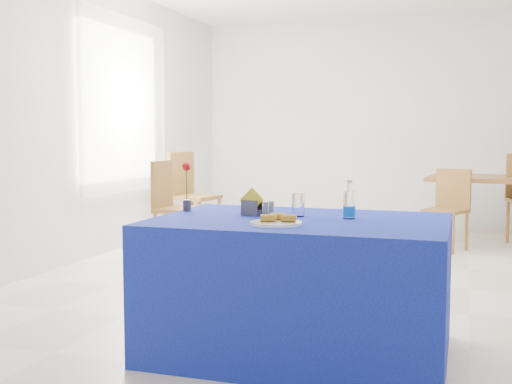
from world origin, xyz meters
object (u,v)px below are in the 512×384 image
blue_table (300,286)px  chair_bg_left (449,203)px  chair_win_a (172,201)px  chair_win_b (189,190)px  plate (276,223)px  water_bottle (349,206)px  oak_table (499,183)px

blue_table → chair_bg_left: 3.75m
chair_win_a → chair_win_b: bearing=13.2°
chair_win_a → chair_win_b: 1.02m
chair_bg_left → chair_win_b: size_ratio=0.84×
plate → water_bottle: 0.49m
blue_table → chair_win_b: bearing=122.8°
blue_table → water_bottle: size_ratio=7.44×
oak_table → chair_win_b: 3.57m
chair_win_b → chair_win_a: bearing=-153.3°
blue_table → chair_win_b: size_ratio=1.55×
blue_table → chair_bg_left: chair_bg_left is taller
chair_bg_left → chair_win_a: bearing=-130.7°
plate → oak_table: bearing=74.5°
plate → chair_win_b: 4.24m
water_bottle → chair_bg_left: (0.45, 3.59, -0.33)m
water_bottle → chair_win_b: (-2.45, 3.30, -0.24)m
chair_bg_left → chair_win_a: 2.94m
blue_table → oak_table: (1.23, 4.39, 0.30)m
water_bottle → chair_win_b: bearing=126.5°
plate → chair_bg_left: 4.03m
blue_table → chair_win_a: chair_win_a is taller
plate → oak_table: size_ratio=0.17×
blue_table → water_bottle: 0.53m
chair_win_a → plate: bearing=-146.3°
chair_win_a → chair_win_b: chair_win_b is taller
chair_bg_left → chair_win_b: (-2.90, -0.29, 0.10)m
water_bottle → plate: bearing=-131.2°
chair_win_a → chair_win_b: size_ratio=0.94×
oak_table → chair_win_b: size_ratio=1.58×
plate → chair_win_b: chair_win_b is taller
blue_table → chair_win_b: (-2.19, 3.40, 0.22)m
oak_table → chair_win_a: chair_win_a is taller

